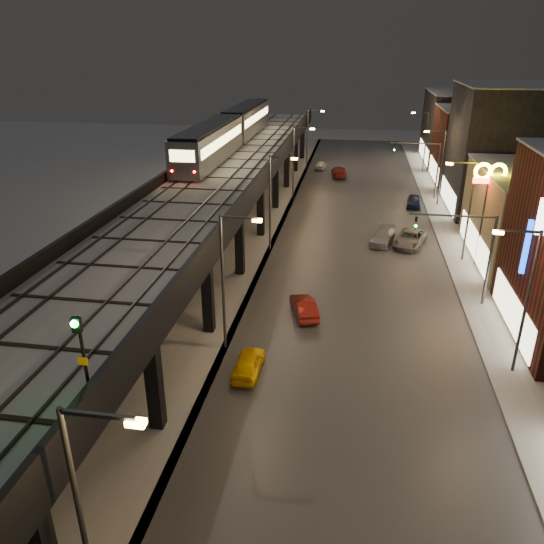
{
  "coord_description": "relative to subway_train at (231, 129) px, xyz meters",
  "views": [
    {
      "loc": [
        6.95,
        -15.79,
        18.22
      ],
      "look_at": [
        2.15,
        14.33,
        5.0
      ],
      "focal_mm": 35.0,
      "sensor_mm": 36.0,
      "label": 1
    }
  ],
  "objects": [
    {
      "name": "sign_mcdonalds",
      "position": [
        26.5,
        -18.91,
        -1.17
      ],
      "size": [
        2.72,
        0.44,
        9.16
      ],
      "color": "#38383A",
      "rests_on": "ground"
    },
    {
      "name": "viaduct_parapet_far",
      "position": [
        -1.85,
        -16.98,
        -1.64
      ],
      "size": [
        0.3,
        100.0,
        1.1
      ],
      "primitive_type": "cube",
      "color": "black",
      "rests_on": "elevated_viaduct"
    },
    {
      "name": "elevated_viaduct",
      "position": [
        2.5,
        -17.13,
        -2.88
      ],
      "size": [
        9.0,
        100.0,
        6.3
      ],
      "color": "black",
      "rests_on": "ground"
    },
    {
      "name": "streetlight_left_3",
      "position": [
        8.07,
        0.02,
        -3.26
      ],
      "size": [
        2.57,
        0.28,
        9.0
      ],
      "color": "#38383A",
      "rests_on": "ground"
    },
    {
      "name": "rail_signal",
      "position": [
        6.4,
        -50.18,
        0.31
      ],
      "size": [
        0.36,
        0.43,
        3.07
      ],
      "color": "black",
      "rests_on": "viaduct_trackbed"
    },
    {
      "name": "subway_train",
      "position": [
        0.0,
        0.0,
        0.0
      ],
      "size": [
        3.15,
        38.18,
        3.77
      ],
      "color": "gray",
      "rests_on": "viaduct_trackbed"
    },
    {
      "name": "streetlight_left_0",
      "position": [
        8.07,
        -53.98,
        -3.26
      ],
      "size": [
        2.57,
        0.28,
        9.0
      ],
      "color": "#38383A",
      "rests_on": "ground"
    },
    {
      "name": "car_near_white",
      "position": [
        12.38,
        -30.8,
        -7.82
      ],
      "size": [
        2.6,
        4.34,
        1.35
      ],
      "primitive_type": "imported",
      "rotation": [
        0.0,
        0.0,
        3.45
      ],
      "color": "maroon",
      "rests_on": "ground"
    },
    {
      "name": "streetlight_left_4",
      "position": [
        8.07,
        18.02,
        -3.26
      ],
      "size": [
        2.57,
        0.28,
        9.0
      ],
      "color": "#38383A",
      "rests_on": "ground"
    },
    {
      "name": "viaduct_parapet_streetside",
      "position": [
        6.85,
        -16.98,
        -1.64
      ],
      "size": [
        0.3,
        100.0,
        1.1
      ],
      "primitive_type": "cube",
      "color": "black",
      "rests_on": "elevated_viaduct"
    },
    {
      "name": "car_onc_red",
      "position": [
        22.64,
        -1.1,
        -7.78
      ],
      "size": [
        2.16,
        4.37,
        1.43
      ],
      "primitive_type": "imported",
      "rotation": [
        0.0,
        0.0,
        -0.12
      ],
      "color": "#111C43",
      "rests_on": "ground"
    },
    {
      "name": "traffic_light_rig_a",
      "position": [
        24.34,
        -26.98,
        -3.99
      ],
      "size": [
        6.1,
        0.34,
        7.0
      ],
      "color": "#38383A",
      "rests_on": "ground"
    },
    {
      "name": "road_surface",
      "position": [
        16.0,
        -13.98,
        -8.46
      ],
      "size": [
        17.0,
        120.0,
        0.06
      ],
      "primitive_type": "cube",
      "color": "#46474D",
      "rests_on": "ground"
    },
    {
      "name": "streetlight_right_1",
      "position": [
        25.23,
        -35.98,
        -3.26
      ],
      "size": [
        2.56,
        0.28,
        9.0
      ],
      "color": "#38383A",
      "rests_on": "ground"
    },
    {
      "name": "car_onc_white",
      "position": [
        18.46,
        -14.59,
        -7.82
      ],
      "size": [
        2.93,
        4.95,
        1.35
      ],
      "primitive_type": "imported",
      "rotation": [
        0.0,
        0.0,
        -0.24
      ],
      "color": "gray",
      "rests_on": "ground"
    },
    {
      "name": "car_taxi",
      "position": [
        9.86,
        -38.58,
        -7.85
      ],
      "size": [
        1.59,
        3.81,
        1.29
      ],
      "primitive_type": "imported",
      "rotation": [
        0.0,
        0.0,
        3.12
      ],
      "color": "#FFC501",
      "rests_on": "ground"
    },
    {
      "name": "traffic_light_rig_b",
      "position": [
        24.34,
        3.02,
        -3.99
      ],
      "size": [
        6.1,
        0.34,
        7.0
      ],
      "color": "#38383A",
      "rests_on": "ground"
    },
    {
      "name": "sidewalk_right",
      "position": [
        26.0,
        -13.98,
        -8.42
      ],
      "size": [
        4.0,
        120.0,
        0.14
      ],
      "primitive_type": "cube",
      "color": "#9FA1A8",
      "rests_on": "ground"
    },
    {
      "name": "under_viaduct_pavement",
      "position": [
        2.5,
        -13.98,
        -8.46
      ],
      "size": [
        11.0,
        120.0,
        0.06
      ],
      "primitive_type": "cube",
      "color": "#9FA1A8",
      "rests_on": "ground"
    },
    {
      "name": "ground",
      "position": [
        8.5,
        -48.98,
        -8.49
      ],
      "size": [
        220.0,
        220.0,
        0.0
      ],
      "primitive_type": "plane",
      "color": "silver"
    },
    {
      "name": "streetlight_right_3",
      "position": [
        25.23,
        0.02,
        -3.26
      ],
      "size": [
        2.56,
        0.28,
        9.0
      ],
      "color": "#38383A",
      "rests_on": "ground"
    },
    {
      "name": "viaduct_trackbed",
      "position": [
        2.49,
        -17.01,
        -2.11
      ],
      "size": [
        8.4,
        100.0,
        0.32
      ],
      "color": "#B2B7C1",
      "rests_on": "elevated_viaduct"
    },
    {
      "name": "building_d",
      "position": [
        32.49,
        -0.98,
        -1.42
      ],
      "size": [
        12.2,
        13.2,
        14.16
      ],
      "color": "#212029",
      "rests_on": "ground"
    },
    {
      "name": "streetlight_left_1",
      "position": [
        8.07,
        -35.98,
        -3.26
      ],
      "size": [
        2.57,
        0.28,
        9.0
      ],
      "color": "#38383A",
      "rests_on": "ground"
    },
    {
      "name": "car_onc_dark",
      "position": [
        21.07,
        -14.86,
        -7.77
      ],
      "size": [
        3.88,
        5.7,
        1.45
      ],
      "primitive_type": "imported",
      "rotation": [
        0.0,
        0.0,
        -0.31
      ],
      "color": "gray",
      "rests_on": "ground"
    },
    {
      "name": "streetlight_right_4",
      "position": [
        25.23,
        18.02,
        -3.26
      ],
      "size": [
        2.56,
        0.28,
        9.0
      ],
      "color": "#38383A",
      "rests_on": "ground"
    },
    {
      "name": "building_f",
      "position": [
        32.49,
        27.02,
        -2.92
      ],
      "size": [
        12.2,
        16.2,
        11.16
      ],
      "color": "black",
      "rests_on": "ground"
    },
    {
      "name": "sign_carwash",
      "position": [
        27.0,
        -31.51,
        -2.75
      ],
      "size": [
        1.57,
        0.35,
        8.17
      ],
      "color": "#38383A",
      "rests_on": "ground"
    },
    {
      "name": "streetlight_right_2",
      "position": [
        25.23,
        -17.98,
        -3.26
      ],
      "size": [
        2.56,
        0.28,
        9.0
      ],
      "color": "#38383A",
      "rests_on": "ground"
    },
    {
      "name": "car_far_white",
      "position": [
        9.99,
        17.94,
        -7.86
      ],
      "size": [
        1.82,
        3.81,
        1.26
      ],
      "primitive_type": "imported",
      "rotation": [
        0.0,
        0.0,
        3.05
      ],
      "color": "silver",
      "rests_on": "ground"
    },
    {
      "name": "car_mid_dark",
      "position": [
        13.01,
        13.26,
        -7.77
      ],
      "size": [
        2.48,
        5.15,
        1.45
      ],
      "primitive_type": "imported",
      "rotation": [
        0.0,
        0.0,
        3.23
      ],
      "color": "maroon",
      "rests_on": "ground"
    },
    {
      "name": "building_e",
      "position": [
        32.49,
        13.02,
        -3.42
      ],
      "size": [
        12.2,
        12.2,
        10.16
      ],
      "color": "#43140F",
      "rests_on": "ground"
    },
    {
      "name": "streetlight_left_2",
      "position": [
        8.07,
        -17.98,
        -3.26
      ],
      "size": [
        2.57,
        0.28,
        9.0
      ],
      "color": "#38383A",
      "rests_on": "ground"
    }
  ]
}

